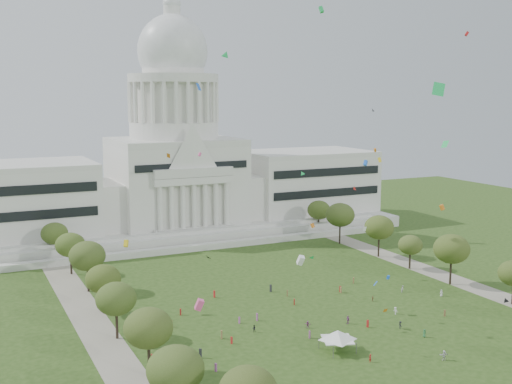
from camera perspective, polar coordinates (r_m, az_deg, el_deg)
The scene contains 30 objects.
ground at distance 140.89m, azimuth 8.09°, elevation -12.20°, with size 400.00×400.00×0.00m, color #294515.
capitol at distance 236.36m, azimuth -7.18°, elevation 1.83°, with size 160.00×64.50×91.30m.
path_left at distance 150.15m, azimuth -14.49°, elevation -11.06°, with size 8.00×160.00×0.04m, color gray.
path_right at distance 191.52m, azimuth 15.17°, elevation -6.79°, with size 8.00×160.00×0.04m, color gray.
row_tree_l_0 at distance 100.77m, azimuth -7.18°, elevation -15.40°, with size 8.85×8.85×12.59m.
row_tree_l_1 at distance 117.70m, azimuth -9.56°, elevation -11.85°, with size 8.86×8.86×12.59m.
row_tree_l_2 at distance 136.22m, azimuth -12.34°, elevation -9.27°, with size 8.42×8.42×11.97m.
row_tree_r_2 at distance 177.63m, azimuth 16.99°, elevation -4.86°, with size 9.55×9.55×13.58m.
row_tree_l_3 at distance 152.05m, azimuth -13.43°, elevation -7.53°, with size 8.12×8.12×11.55m.
row_tree_r_3 at distance 190.88m, azimuth 13.56°, elevation -4.60°, with size 7.01×7.01×9.98m.
row_tree_l_4 at distance 169.31m, azimuth -14.78°, elevation -5.52°, with size 9.29×9.29×13.21m.
row_tree_r_4 at distance 202.61m, azimuth 10.89°, elevation -3.11°, with size 9.19×9.19×13.06m.
row_tree_l_5 at distance 187.18m, azimuth -16.18°, elevation -4.54°, with size 8.33×8.33×11.85m.
row_tree_r_5 at distance 218.01m, azimuth 7.49°, elevation -2.03°, with size 9.82×9.82×13.96m.
row_tree_l_6 at distance 204.51m, azimuth -17.48°, elevation -3.54°, with size 8.19×8.19×11.64m.
row_tree_r_6 at distance 234.50m, azimuth 5.61°, elevation -1.61°, with size 8.42×8.42×11.97m.
event_tent at distance 129.49m, azimuth 7.27°, elevation -12.47°, with size 10.14×10.14×4.43m.
person_0 at distance 168.82m, azimuth 16.15°, elevation -8.62°, with size 0.85×0.55×1.73m, color silver.
person_2 at distance 169.69m, azimuth 12.91°, elevation -8.39°, with size 0.88×0.55×1.82m, color silver.
person_3 at distance 153.11m, azimuth 12.28°, elevation -10.26°, with size 1.11×0.57×1.72m, color silver.
person_4 at distance 145.26m, azimuth 8.16°, elevation -11.17°, with size 1.08×0.59×1.85m, color #994C8C.
person_5 at distance 141.78m, azimuth 4.61°, elevation -11.66°, with size 1.49×0.59×1.60m, color #994C8C.
person_6 at distance 140.81m, azimuth 14.74°, elevation -12.04°, with size 0.85×0.55×1.74m, color #33723F.
person_7 at distance 126.58m, azimuth 10.11°, elevation -14.33°, with size 0.58×0.42×1.58m, color #B21E1E.
person_8 at distance 139.21m, azimuth -0.18°, elevation -12.03°, with size 0.76×0.47×1.57m, color #26262B.
person_9 at distance 144.48m, azimuth 12.71°, elevation -11.45°, with size 1.07×0.55×1.65m, color #26262B.
person_10 at distance 161.26m, azimuth 10.34°, elevation -9.29°, with size 0.81×0.44×1.37m, color olive.
person_11 at distance 130.48m, azimuth 16.38°, elevation -13.75°, with size 1.81×0.71×1.95m, color silver.
distant_crowd at distance 146.46m, azimuth -0.11°, elevation -10.95°, with size 67.91×40.87×1.89m.
kite_swarm at distance 138.40m, azimuth 7.29°, elevation -0.63°, with size 93.80×100.55×61.09m.
Camera 1 is at (-73.62, -109.33, 49.77)m, focal length 45.00 mm.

